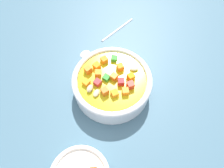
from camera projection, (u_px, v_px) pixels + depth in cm
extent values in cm
cube|color=#42667A|center=(112.00, 91.00, 57.19)|extent=(140.00, 140.00, 2.00)
cylinder|color=white|center=(112.00, 85.00, 54.23)|extent=(19.81, 19.81, 4.81)
torus|color=white|center=(112.00, 79.00, 51.77)|extent=(20.05, 20.05, 1.43)
cylinder|color=gold|center=(112.00, 80.00, 51.97)|extent=(17.03, 17.03, 0.40)
cube|color=orange|center=(115.00, 93.00, 49.16)|extent=(1.79, 1.79, 1.28)
cube|color=orange|center=(86.00, 82.00, 50.67)|extent=(1.95, 1.95, 1.18)
cube|color=orange|center=(104.00, 60.00, 53.82)|extent=(1.55, 1.55, 1.44)
cube|color=orange|center=(114.00, 77.00, 51.30)|extent=(1.95, 1.95, 1.47)
cube|color=orange|center=(98.00, 73.00, 51.77)|extent=(2.14, 2.14, 1.50)
cube|color=orange|center=(97.00, 66.00, 52.84)|extent=(1.73, 1.73, 1.50)
cube|color=orange|center=(125.00, 91.00, 49.35)|extent=(2.08, 2.08, 1.43)
ellipsoid|color=beige|center=(134.00, 69.00, 52.84)|extent=(2.26, 2.55, 0.89)
cube|color=orange|center=(131.00, 77.00, 51.19)|extent=(1.63, 1.63, 1.64)
cube|color=orange|center=(120.00, 67.00, 52.61)|extent=(1.79, 1.79, 1.64)
cube|color=orange|center=(105.00, 91.00, 49.14)|extent=(1.57, 1.57, 1.82)
ellipsoid|color=#CDBE8C|center=(96.00, 93.00, 49.43)|extent=(2.29, 2.55, 0.87)
cube|color=green|center=(106.00, 78.00, 51.39)|extent=(1.99, 1.99, 1.10)
cube|color=red|center=(130.00, 85.00, 49.96)|extent=(1.86, 1.86, 1.79)
cube|color=#BD3034|center=(97.00, 83.00, 50.54)|extent=(1.94, 1.94, 1.39)
ellipsoid|color=beige|center=(90.00, 88.00, 49.78)|extent=(2.32, 2.55, 1.32)
cube|color=red|center=(121.00, 82.00, 50.53)|extent=(2.10, 2.10, 1.58)
cube|color=green|center=(114.00, 59.00, 54.26)|extent=(2.17, 2.17, 1.09)
cube|color=orange|center=(88.00, 70.00, 52.12)|extent=(1.73, 1.73, 1.80)
cylinder|color=silver|center=(118.00, 29.00, 66.60)|extent=(3.14, 13.51, 0.70)
ellipsoid|color=silver|center=(84.00, 53.00, 61.66)|extent=(3.05, 3.75, 0.99)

